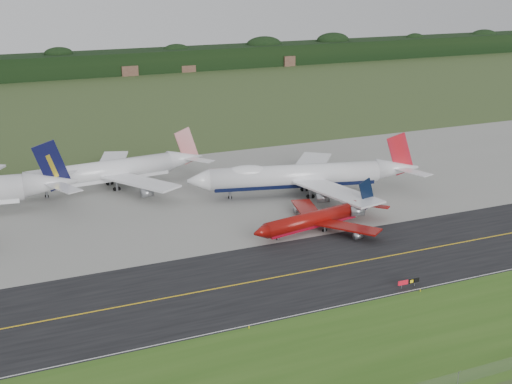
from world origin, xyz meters
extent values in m
plane|color=#364520|center=(0.00, 0.00, 0.00)|extent=(600.00, 600.00, 0.00)
cube|color=#305719|center=(0.00, -35.00, 0.01)|extent=(400.00, 30.00, 0.01)
cube|color=black|center=(0.00, -4.00, 0.01)|extent=(400.00, 32.00, 0.02)
cube|color=gray|center=(0.00, 51.00, 0.01)|extent=(400.00, 78.00, 0.01)
cube|color=gold|center=(0.00, -4.00, 0.03)|extent=(400.00, 0.40, 0.00)
cube|color=silver|center=(0.00, -19.50, 0.03)|extent=(400.00, 0.25, 0.00)
plane|color=slate|center=(0.00, -48.00, 1.10)|extent=(320.00, 0.00, 320.00)
cylinder|color=slate|center=(0.00, -48.00, 1.10)|extent=(0.10, 0.10, 2.20)
cube|color=black|center=(0.00, 275.00, 6.00)|extent=(700.00, 24.00, 12.00)
cylinder|color=white|center=(12.31, 40.32, 5.49)|extent=(44.73, 15.59, 5.66)
cube|color=black|center=(12.31, 40.32, 3.65)|extent=(42.24, 13.71, 1.98)
cone|color=white|center=(-12.13, 45.98, 5.49)|extent=(6.71, 6.78, 5.66)
cone|color=white|center=(39.77, 33.95, 5.91)|extent=(12.75, 8.18, 5.66)
ellipsoid|color=white|center=(0.14, 43.14, 7.04)|extent=(12.34, 7.30, 3.61)
cube|color=white|center=(17.00, 26.27, 4.50)|extent=(13.10, 26.36, 0.49)
cube|color=white|center=(22.70, 50.86, 4.50)|extent=(21.90, 24.84, 0.49)
cube|color=red|center=(40.38, 33.81, 9.76)|extent=(8.03, 2.28, 11.74)
cylinder|color=gray|center=(13.74, 27.59, 2.95)|extent=(3.55, 3.02, 2.38)
cylinder|color=gray|center=(19.19, 51.11, 2.95)|extent=(3.55, 3.02, 2.38)
cylinder|color=gray|center=(16.24, 15.75, 2.95)|extent=(3.55, 3.02, 2.38)
cylinder|color=gray|center=(26.65, 60.65, 2.95)|extent=(3.55, 3.02, 2.38)
cylinder|color=black|center=(-4.20, 44.15, 0.51)|extent=(1.10, 0.68, 1.02)
cylinder|color=slate|center=(15.08, 36.48, 1.89)|extent=(0.95, 0.95, 3.79)
cylinder|color=black|center=(15.08, 36.48, 0.51)|extent=(1.11, 0.73, 1.02)
cylinder|color=slate|center=(16.49, 42.55, 1.89)|extent=(0.95, 0.95, 3.79)
cylinder|color=black|center=(16.49, 42.55, 0.51)|extent=(1.11, 0.73, 1.02)
cylinder|color=maroon|center=(4.28, 15.39, 2.84)|extent=(25.87, 8.48, 3.48)
cube|color=maroon|center=(4.28, 15.39, 1.71)|extent=(24.44, 7.37, 1.22)
cone|color=maroon|center=(-9.89, 12.54, 2.84)|extent=(3.83, 4.04, 3.48)
cone|color=maroon|center=(20.19, 18.59, 3.10)|extent=(7.33, 4.75, 3.48)
cube|color=maroon|center=(10.01, 9.24, 2.23)|extent=(12.22, 14.27, 0.39)
cube|color=maroon|center=(7.19, 23.27, 2.23)|extent=(7.88, 15.00, 0.39)
cube|color=black|center=(20.67, 18.68, 5.72)|extent=(5.44, 1.36, 7.91)
cylinder|color=gray|center=(10.43, 5.84, 1.28)|extent=(2.15, 1.81, 1.46)
cylinder|color=gray|center=(6.26, 26.57, 1.28)|extent=(2.15, 1.81, 1.46)
cylinder|color=black|center=(-5.29, 13.46, 0.31)|extent=(0.67, 0.40, 0.63)
cylinder|color=slate|center=(6.67, 13.92, 0.90)|extent=(0.57, 0.57, 1.79)
cylinder|color=black|center=(6.67, 13.92, 0.31)|extent=(0.68, 0.43, 0.63)
cylinder|color=slate|center=(5.91, 17.67, 0.90)|extent=(0.57, 0.57, 1.79)
cylinder|color=black|center=(5.91, 17.67, 0.31)|extent=(0.68, 0.43, 0.63)
cone|color=silver|center=(-47.05, 55.64, 6.54)|extent=(13.50, 8.17, 6.48)
cube|color=black|center=(-46.33, 55.54, 10.82)|extent=(9.06, 1.76, 13.09)
cylinder|color=white|center=(-32.54, 65.89, 5.03)|extent=(39.21, 9.23, 5.40)
cube|color=white|center=(-32.54, 65.89, 3.27)|extent=(37.14, 7.69, 1.89)
cone|color=white|center=(-54.30, 63.72, 5.03)|extent=(5.37, 5.85, 5.40)
cone|color=white|center=(-8.10, 68.33, 5.43)|extent=(10.74, 6.39, 5.40)
cube|color=white|center=(-24.66, 55.49, 4.08)|extent=(17.40, 22.73, 0.48)
cube|color=white|center=(-26.87, 77.64, 4.08)|extent=(13.98, 23.33, 0.48)
cube|color=#AA0C10|center=(-7.50, 68.39, 8.94)|extent=(7.45, 1.17, 10.73)
cylinder|color=gray|center=(-24.45, 50.16, 2.61)|extent=(3.16, 2.55, 2.27)
cylinder|color=gray|center=(-27.72, 82.91, 2.61)|extent=(3.16, 2.55, 2.27)
cylinder|color=black|center=(-47.24, 64.42, 0.49)|extent=(1.01, 0.53, 0.97)
cylinder|color=slate|center=(-29.15, 63.24, 1.70)|extent=(0.83, 0.83, 3.41)
cylinder|color=black|center=(-29.15, 63.24, 0.49)|extent=(1.02, 0.58, 0.97)
cylinder|color=slate|center=(-29.74, 69.15, 1.70)|extent=(0.83, 0.83, 3.41)
cylinder|color=black|center=(-29.74, 69.15, 0.49)|extent=(1.02, 0.58, 0.97)
cylinder|color=slate|center=(5.31, -17.97, 0.34)|extent=(0.12, 0.12, 0.68)
cylinder|color=slate|center=(8.20, -18.03, 0.34)|extent=(0.12, 0.12, 0.68)
cube|color=#A20C1B|center=(5.60, -17.98, 1.11)|extent=(2.13, 0.21, 0.87)
cube|color=black|center=(7.43, -18.01, 1.11)|extent=(0.97, 0.19, 0.87)
cube|color=black|center=(8.59, -18.04, 1.11)|extent=(1.16, 0.20, 0.87)
cylinder|color=yellow|center=(-26.84, -20.50, 0.25)|extent=(0.16, 0.16, 0.50)
cylinder|color=yellow|center=(7.73, -20.50, 0.25)|extent=(0.16, 0.16, 0.50)
camera|label=1|loc=(-68.64, -117.71, 57.81)|focal=50.00mm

